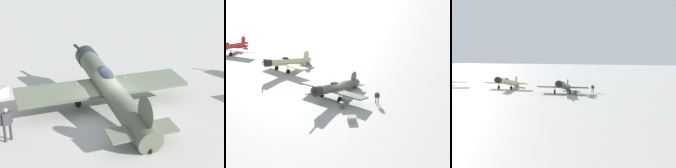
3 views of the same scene
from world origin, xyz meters
TOP-DOWN VIEW (x-y plane):
  - ground_plane at (0.00, 0.00)m, footprint 400.00×400.00m
  - airplane_foreground at (-0.52, -0.09)m, footprint 11.67×10.48m
  - airplane_mid_apron at (1.56, 14.54)m, footprint 11.56×10.22m
  - ground_crew_mechanic at (1.97, -5.53)m, footprint 0.45×0.58m
  - equipment_crate at (-4.12, -6.68)m, footprint 1.42×1.41m
  - fuel_drum at (-2.45, -3.33)m, footprint 0.68×0.68m

SIDE VIEW (x-z plane):
  - ground_plane at x=0.00m, z-range 0.00..0.00m
  - equipment_crate at x=-4.12m, z-range 0.00..0.62m
  - fuel_drum at x=-2.45m, z-range 0.00..0.90m
  - ground_crew_mechanic at x=1.97m, z-range 0.18..1.89m
  - airplane_foreground at x=-0.52m, z-range -0.07..2.96m
  - airplane_mid_apron at x=1.56m, z-range -0.03..3.11m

